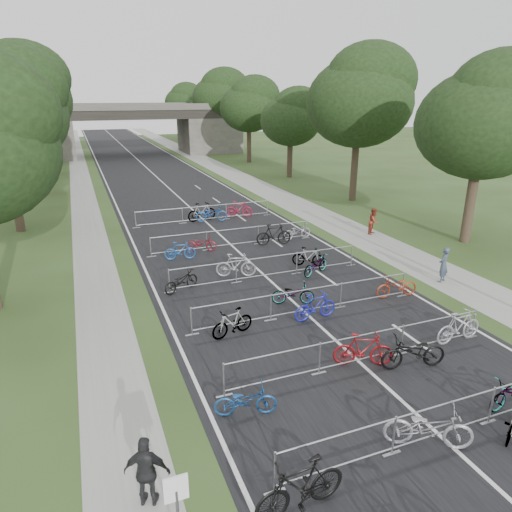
{
  "coord_description": "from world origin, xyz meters",
  "views": [
    {
      "loc": [
        -7.75,
        -3.34,
        8.15
      ],
      "look_at": [
        -0.49,
        15.2,
        1.1
      ],
      "focal_mm": 32.0,
      "sensor_mm": 36.0,
      "label": 1
    }
  ],
  "objects_px": {
    "overpass_bridge": "(130,130)",
    "pedestrian_b": "(374,221)",
    "pedestrian_a": "(443,265)",
    "pedestrian_c": "(147,472)",
    "park_sign": "(177,501)"
  },
  "relations": [
    {
      "from": "overpass_bridge",
      "to": "pedestrian_b",
      "type": "distance_m",
      "value": 46.64
    },
    {
      "from": "overpass_bridge",
      "to": "pedestrian_b",
      "type": "xyz_separation_m",
      "value": [
        8.9,
        -45.7,
        -2.73
      ]
    },
    {
      "from": "pedestrian_a",
      "to": "pedestrian_b",
      "type": "bearing_deg",
      "value": -129.62
    },
    {
      "from": "pedestrian_a",
      "to": "pedestrian_b",
      "type": "relative_size",
      "value": 1.04
    },
    {
      "from": "pedestrian_c",
      "to": "pedestrian_a",
      "type": "bearing_deg",
      "value": -129.23
    },
    {
      "from": "park_sign",
      "to": "pedestrian_c",
      "type": "height_order",
      "value": "park_sign"
    },
    {
      "from": "park_sign",
      "to": "pedestrian_c",
      "type": "relative_size",
      "value": 1.1
    },
    {
      "from": "pedestrian_b",
      "to": "overpass_bridge",
      "type": "bearing_deg",
      "value": 65.93
    },
    {
      "from": "overpass_bridge",
      "to": "park_sign",
      "type": "xyz_separation_m",
      "value": [
        -6.8,
        -62.0,
        -2.27
      ]
    },
    {
      "from": "pedestrian_a",
      "to": "overpass_bridge",
      "type": "bearing_deg",
      "value": -110.07
    },
    {
      "from": "pedestrian_b",
      "to": "pedestrian_c",
      "type": "xyz_separation_m",
      "value": [
        -16.06,
        -14.97,
        0.03
      ]
    },
    {
      "from": "pedestrian_a",
      "to": "pedestrian_c",
      "type": "height_order",
      "value": "same"
    },
    {
      "from": "park_sign",
      "to": "pedestrian_b",
      "type": "bearing_deg",
      "value": 46.06
    },
    {
      "from": "pedestrian_a",
      "to": "pedestrian_b",
      "type": "distance_m",
      "value": 7.81
    },
    {
      "from": "pedestrian_a",
      "to": "pedestrian_b",
      "type": "xyz_separation_m",
      "value": [
        1.59,
        7.65,
        -0.03
      ]
    }
  ]
}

